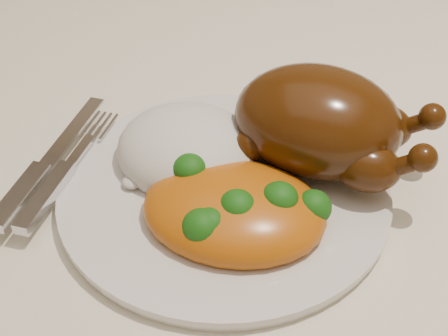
# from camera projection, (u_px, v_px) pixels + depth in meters

# --- Properties ---
(dining_table) EXTENTS (1.60, 0.90, 0.76)m
(dining_table) POSITION_uv_depth(u_px,v_px,m) (275.00, 236.00, 0.63)
(dining_table) COLOR brown
(dining_table) RESTS_ON floor
(tablecloth) EXTENTS (1.73, 1.03, 0.18)m
(tablecloth) POSITION_uv_depth(u_px,v_px,m) (279.00, 181.00, 0.58)
(tablecloth) COLOR beige
(tablecloth) RESTS_ON dining_table
(dinner_plate) EXTENTS (0.33, 0.33, 0.01)m
(dinner_plate) POSITION_uv_depth(u_px,v_px,m) (224.00, 192.00, 0.52)
(dinner_plate) COLOR silver
(dinner_plate) RESTS_ON tablecloth
(roast_chicken) EXTENTS (0.17, 0.12, 0.09)m
(roast_chicken) POSITION_uv_depth(u_px,v_px,m) (322.00, 123.00, 0.51)
(roast_chicken) COLOR #452407
(roast_chicken) RESTS_ON dinner_plate
(rice_mound) EXTENTS (0.14, 0.13, 0.07)m
(rice_mound) POSITION_uv_depth(u_px,v_px,m) (189.00, 151.00, 0.53)
(rice_mound) COLOR white
(rice_mound) RESTS_ON dinner_plate
(mac_and_cheese) EXTENTS (0.15, 0.12, 0.05)m
(mac_and_cheese) POSITION_uv_depth(u_px,v_px,m) (239.00, 209.00, 0.47)
(mac_and_cheese) COLOR #C2690C
(mac_and_cheese) RESTS_ON dinner_plate
(cutlery) EXTENTS (0.03, 0.18, 0.01)m
(cutlery) POSITION_uv_depth(u_px,v_px,m) (48.00, 175.00, 0.51)
(cutlery) COLOR silver
(cutlery) RESTS_ON dinner_plate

